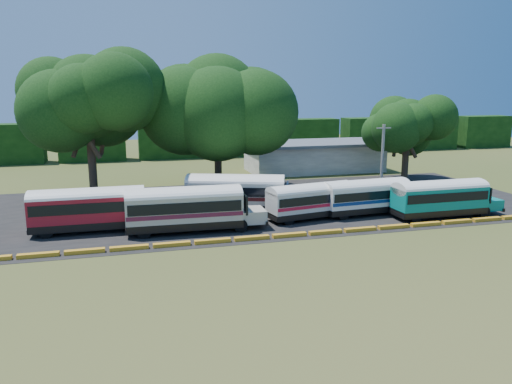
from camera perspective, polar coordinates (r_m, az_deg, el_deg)
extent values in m
plane|color=#344617|center=(36.62, -2.37, -6.14)|extent=(160.00, 160.00, 0.00)
cube|color=black|center=(48.13, -4.38, -1.76)|extent=(64.00, 24.00, 0.02)
cube|color=gold|center=(37.19, -23.62, -6.63)|extent=(2.70, 0.45, 0.30)
cube|color=gold|center=(36.83, -18.98, -6.45)|extent=(2.70, 0.45, 0.30)
cube|color=gold|center=(36.72, -14.29, -6.21)|extent=(2.70, 0.45, 0.30)
cube|color=gold|center=(36.85, -9.60, -5.94)|extent=(2.70, 0.45, 0.30)
cube|color=gold|center=(37.23, -4.98, -5.63)|extent=(2.70, 0.45, 0.30)
cube|color=gold|center=(37.84, -0.49, -5.30)|extent=(2.70, 0.45, 0.30)
cube|color=gold|center=(38.67, 3.83, -4.94)|extent=(2.70, 0.45, 0.30)
cube|color=gold|center=(39.72, 7.94, -4.58)|extent=(2.70, 0.45, 0.30)
cube|color=gold|center=(40.95, 11.82, -4.22)|extent=(2.70, 0.45, 0.30)
cube|color=gold|center=(42.37, 15.45, -3.86)|extent=(2.70, 0.45, 0.30)
cube|color=gold|center=(43.94, 18.83, -3.51)|extent=(2.70, 0.45, 0.30)
cube|color=gold|center=(45.66, 21.97, -3.18)|extent=(2.70, 0.45, 0.30)
cube|color=gold|center=(47.50, 24.87, -2.86)|extent=(2.70, 0.45, 0.30)
cube|color=silver|center=(69.58, 6.65, 3.91)|extent=(18.00, 8.00, 3.60)
cube|color=#55585D|center=(69.34, 6.68, 5.55)|extent=(19.00, 9.00, 0.40)
cube|color=black|center=(84.02, -26.39, 4.94)|extent=(10.00, 4.00, 6.00)
cube|color=black|center=(82.52, -18.18, 5.48)|extent=(10.00, 4.00, 6.00)
cube|color=black|center=(82.76, -9.82, 5.91)|extent=(10.00, 4.00, 6.00)
cube|color=black|center=(84.71, -1.67, 6.21)|extent=(10.00, 4.00, 6.00)
cube|color=black|center=(88.27, 5.97, 6.37)|extent=(10.00, 4.00, 6.00)
cube|color=black|center=(93.25, 12.91, 6.43)|extent=(10.00, 4.00, 6.00)
cube|color=black|center=(99.43, 19.08, 6.40)|extent=(10.00, 4.00, 6.00)
cube|color=black|center=(106.61, 24.46, 6.32)|extent=(10.00, 4.00, 6.00)
cylinder|color=black|center=(40.91, -12.75, -3.72)|extent=(1.07, 0.30, 1.07)
cylinder|color=black|center=(43.12, -12.87, -2.92)|extent=(1.07, 0.30, 1.07)
cylinder|color=black|center=(41.35, -22.89, -4.21)|extent=(1.07, 0.30, 1.07)
cylinder|color=black|center=(43.54, -22.49, -3.40)|extent=(1.07, 0.30, 1.07)
cube|color=black|center=(42.07, -18.51, -3.39)|extent=(8.79, 2.72, 0.59)
cube|color=maroon|center=(41.76, -18.63, -1.71)|extent=(8.79, 2.72, 1.96)
cube|color=black|center=(41.71, -18.65, -1.40)|extent=(8.44, 2.78, 0.82)
ellipsoid|color=white|center=(41.56, -18.72, -0.40)|extent=(8.79, 2.72, 1.20)
cube|color=maroon|center=(41.94, -11.24, -2.58)|extent=(1.94, 2.36, 1.02)
cube|color=black|center=(41.67, -12.22, -1.24)|extent=(0.17, 2.46, 1.47)
cube|color=black|center=(42.11, -9.98, -3.08)|extent=(0.20, 2.62, 0.32)
cube|color=black|center=(42.62, -24.33, -3.79)|extent=(0.20, 2.62, 0.32)
cylinder|color=black|center=(39.73, -1.78, -3.86)|extent=(1.11, 0.35, 1.10)
cylinder|color=black|center=(41.97, -2.42, -3.01)|extent=(1.11, 0.35, 1.10)
cylinder|color=black|center=(39.01, -12.69, -4.45)|extent=(1.11, 0.35, 1.10)
cylinder|color=black|center=(41.29, -12.73, -3.55)|extent=(1.11, 0.35, 1.10)
cube|color=black|center=(40.23, -8.15, -3.53)|extent=(9.14, 3.06, 0.61)
cube|color=#BEB6A5|center=(39.91, -8.21, -1.72)|extent=(9.14, 3.06, 2.02)
cube|color=black|center=(39.85, -8.22, -1.38)|extent=(8.78, 3.12, 0.85)
cube|color=maroon|center=(40.01, -8.19, -2.28)|extent=(9.05, 3.11, 0.33)
ellipsoid|color=white|center=(39.69, -8.25, -0.30)|extent=(9.14, 3.06, 1.24)
cube|color=#BEB6A5|center=(40.96, -0.45, -2.65)|extent=(2.07, 2.50, 1.05)
cube|color=black|center=(40.56, -1.41, -1.23)|extent=(0.25, 2.54, 1.52)
cube|color=black|center=(41.29, 0.82, -3.17)|extent=(0.29, 2.71, 0.33)
cube|color=black|center=(40.15, -14.53, -3.99)|extent=(0.29, 2.71, 0.33)
cylinder|color=black|center=(44.48, 2.91, -2.17)|extent=(1.12, 0.65, 1.08)
cylinder|color=black|center=(46.73, 2.98, -1.49)|extent=(1.12, 0.65, 1.08)
cylinder|color=black|center=(45.25, -6.45, -1.99)|extent=(1.12, 0.65, 1.08)
cylinder|color=black|center=(47.47, -5.94, -1.33)|extent=(1.12, 0.65, 1.08)
cube|color=black|center=(45.86, -2.33, -1.53)|extent=(9.27, 5.51, 0.60)
cube|color=silver|center=(45.58, -2.35, 0.04)|extent=(9.27, 5.51, 1.98)
cube|color=black|center=(45.53, -2.35, 0.33)|extent=(8.96, 5.45, 0.83)
cube|color=#511415|center=(45.66, -2.34, -0.45)|extent=(9.20, 5.52, 0.32)
ellipsoid|color=white|center=(45.39, -2.36, 1.26)|extent=(9.27, 5.51, 1.22)
cube|color=silver|center=(45.48, 4.45, -1.25)|extent=(2.63, 2.89, 1.03)
cube|color=black|center=(45.26, 3.61, 0.07)|extent=(0.98, 2.40, 1.49)
cube|color=black|center=(45.60, 5.60, -1.80)|extent=(1.07, 2.57, 0.32)
cube|color=black|center=(46.59, -7.70, -1.55)|extent=(1.07, 2.57, 0.32)
cylinder|color=black|center=(45.24, 10.94, -2.23)|extent=(0.98, 0.42, 0.95)
cylinder|color=black|center=(46.85, 9.50, -1.69)|extent=(0.98, 0.42, 0.95)
cylinder|color=black|center=(41.89, 3.74, -3.16)|extent=(0.98, 0.42, 0.95)
cylinder|color=black|center=(43.62, 2.47, -2.54)|extent=(0.98, 0.42, 0.95)
cube|color=black|center=(44.03, 6.26, -2.27)|extent=(8.06, 3.64, 0.52)
cube|color=silver|center=(43.77, 6.30, -0.85)|extent=(8.06, 3.64, 1.73)
cube|color=black|center=(43.73, 6.30, -0.58)|extent=(7.76, 3.64, 0.73)
cube|color=#B0112B|center=(43.85, 6.29, -1.29)|extent=(7.99, 3.66, 0.28)
ellipsoid|color=white|center=(43.59, 6.32, 0.26)|extent=(8.06, 3.64, 1.07)
cube|color=silver|center=(46.53, 11.28, -1.31)|extent=(2.03, 2.34, 0.90)
cube|color=black|center=(45.99, 10.73, -0.26)|extent=(0.51, 2.17, 1.30)
cube|color=black|center=(47.09, 12.06, -1.66)|extent=(0.56, 2.32, 0.28)
cube|color=black|center=(42.26, 1.79, -2.94)|extent=(0.56, 2.32, 0.28)
cylinder|color=black|center=(47.54, 16.91, -1.83)|extent=(0.99, 0.35, 0.97)
cylinder|color=black|center=(49.18, 15.48, -1.30)|extent=(0.99, 0.35, 0.97)
cylinder|color=black|center=(44.00, 9.93, -2.57)|extent=(0.99, 0.35, 0.97)
cylinder|color=black|center=(45.77, 8.66, -1.96)|extent=(0.99, 0.35, 0.97)
cube|color=black|center=(46.24, 12.36, -1.78)|extent=(8.15, 3.03, 0.54)
cube|color=white|center=(45.99, 12.42, -0.38)|extent=(8.15, 3.03, 1.78)
cube|color=black|center=(45.95, 12.43, -0.12)|extent=(7.83, 3.07, 0.75)
cube|color=navy|center=(46.07, 12.40, -0.81)|extent=(8.07, 3.07, 0.29)
ellipsoid|color=white|center=(45.81, 12.47, 0.71)|extent=(8.15, 3.03, 1.10)
cube|color=white|center=(48.88, 17.24, -0.96)|extent=(1.91, 2.27, 0.92)
cube|color=black|center=(48.33, 16.72, 0.09)|extent=(0.32, 2.24, 1.34)
cube|color=black|center=(49.46, 17.98, -1.32)|extent=(0.36, 2.39, 0.29)
cube|color=black|center=(44.35, 8.01, -2.33)|extent=(0.36, 2.39, 0.29)
cylinder|color=black|center=(48.65, 24.65, -2.08)|extent=(1.01, 0.29, 1.01)
cylinder|color=black|center=(50.27, 23.08, -1.53)|extent=(1.01, 0.29, 1.01)
cylinder|color=black|center=(44.58, 17.84, -2.75)|extent=(1.01, 0.29, 1.01)
cylinder|color=black|center=(46.35, 16.38, -2.12)|extent=(1.01, 0.29, 1.01)
cube|color=black|center=(47.05, 20.13, -1.97)|extent=(8.31, 2.57, 0.56)
cube|color=#077F73|center=(46.79, 20.23, -0.54)|extent=(8.31, 2.57, 1.85)
cube|color=black|center=(46.75, 20.25, -0.28)|extent=(7.98, 2.63, 0.78)
ellipsoid|color=white|center=(46.61, 20.32, 0.57)|extent=(8.31, 2.57, 1.14)
cube|color=#077F73|center=(50.06, 24.89, -1.20)|extent=(1.83, 2.24, 0.96)
cube|color=black|center=(49.46, 24.42, -0.13)|extent=(0.16, 2.33, 1.39)
cube|color=black|center=(50.70, 25.59, -1.58)|extent=(0.19, 2.48, 0.30)
cube|color=black|center=(44.84, 15.84, -2.48)|extent=(0.19, 2.48, 0.30)
cylinder|color=#332119|center=(51.78, -18.18, 2.65)|extent=(0.80, 0.80, 7.12)
cylinder|color=#332119|center=(51.80, -17.02, 6.13)|extent=(1.31, 2.60, 4.08)
cylinder|color=#332119|center=(52.31, -19.45, 6.03)|extent=(2.01, 2.28, 4.08)
cylinder|color=#332119|center=(50.15, -18.74, 5.86)|extent=(2.64, 0.89, 4.08)
ellipsoid|color=black|center=(51.20, -18.68, 10.25)|extent=(10.96, 10.96, 8.04)
cylinder|color=#332119|center=(55.20, -4.36, 3.68)|extent=(0.80, 0.80, 7.00)
cylinder|color=#332119|center=(55.53, -3.25, 6.86)|extent=(1.29, 2.56, 4.01)
cylinder|color=#332119|center=(55.50, -5.59, 6.82)|extent=(1.99, 2.25, 4.01)
cylinder|color=#332119|center=(53.56, -4.39, 6.66)|extent=(2.60, 0.88, 4.01)
ellipsoid|color=black|center=(54.65, -4.47, 10.70)|extent=(12.70, 12.70, 9.32)
cylinder|color=#332119|center=(63.82, 16.68, 3.29)|extent=(0.80, 0.80, 4.74)
cylinder|color=#332119|center=(64.59, 17.51, 5.16)|extent=(1.05, 1.90, 2.79)
cylinder|color=#332119|center=(63.76, 15.63, 5.19)|extent=(1.53, 1.71, 2.79)
cylinder|color=#332119|center=(62.37, 17.23, 4.96)|extent=(1.91, 0.76, 2.79)
ellipsoid|color=black|center=(63.33, 16.94, 7.53)|extent=(8.00, 8.00, 5.87)
cylinder|color=gray|center=(53.90, 14.22, 3.48)|extent=(0.30, 0.30, 7.60)
cube|color=gray|center=(53.53, 14.41, 7.10)|extent=(1.60, 0.12, 0.12)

